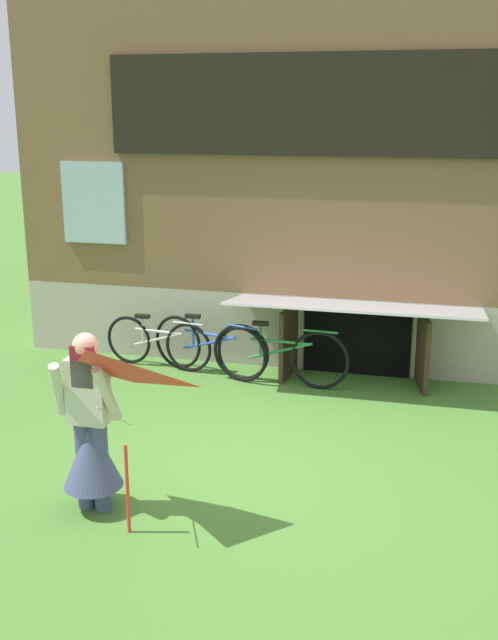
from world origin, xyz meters
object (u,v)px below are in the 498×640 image
bicycle_green (280,355)px  bicycle_silver (158,342)px  kite (89,401)px  person (91,437)px  bicycle_blue (209,347)px

bicycle_green → bicycle_silver: size_ratio=1.14×
kite → bicycle_green: 4.17m
person → kite: bearing=-47.0°
kite → bicycle_silver: (-1.07, 4.28, -0.91)m
bicycle_green → bicycle_silver: 1.75m
bicycle_green → bicycle_silver: bearing=175.7°
person → bicycle_blue: person is taller
person → kite: size_ratio=1.06×
person → bicycle_green: person is taller
person → bicycle_green: size_ratio=0.91×
kite → bicycle_silver: size_ratio=0.97×
kite → bicycle_blue: kite is taller
bicycle_green → bicycle_blue: bearing=176.0°
bicycle_blue → bicycle_silver: bicycle_blue is taller
person → bicycle_blue: size_ratio=0.97×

